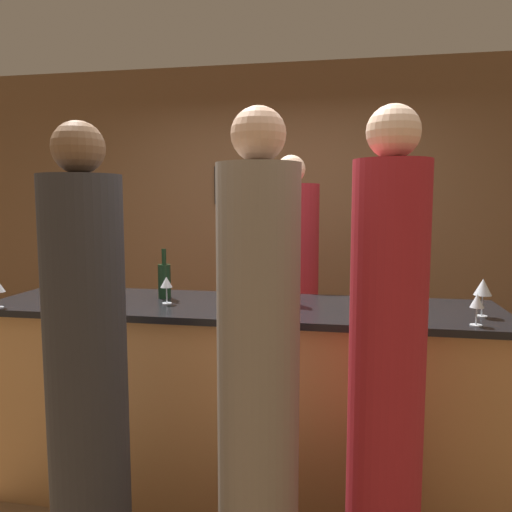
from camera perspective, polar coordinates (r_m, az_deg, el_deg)
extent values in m
plane|color=brown|center=(3.07, -1.84, -25.24)|extent=(14.00, 14.00, 0.00)
cube|color=brown|center=(4.49, 3.17, 3.63)|extent=(8.00, 0.06, 2.80)
cube|color=black|center=(4.51, -2.01, 8.10)|extent=(0.44, 0.02, 0.34)
cube|color=silver|center=(4.50, -2.04, 8.10)|extent=(0.39, 0.00, 0.29)
cube|color=#B27F4C|center=(2.84, -1.87, -16.39)|extent=(2.65, 0.66, 1.02)
cube|color=black|center=(2.68, -1.91, -5.90)|extent=(2.71, 0.72, 0.04)
cylinder|color=maroon|center=(3.49, 3.91, -6.06)|extent=(0.39, 0.39, 1.72)
sphere|color=beige|center=(3.42, 4.03, 9.84)|extent=(0.19, 0.19, 0.19)
cylinder|color=#2D2D33|center=(2.15, -18.69, -14.49)|extent=(0.31, 0.31, 1.71)
sphere|color=brown|center=(2.03, -19.65, 11.60)|extent=(0.20, 0.20, 0.20)
cylinder|color=maroon|center=(2.01, 14.61, -15.12)|extent=(0.28, 0.28, 1.75)
sphere|color=beige|center=(1.89, 15.44, 13.54)|extent=(0.19, 0.19, 0.19)
cylinder|color=gray|center=(1.97, 0.27, -15.61)|extent=(0.31, 0.31, 1.74)
sphere|color=tan|center=(1.84, 0.28, 13.73)|extent=(0.20, 0.20, 0.20)
cylinder|color=black|center=(2.88, -10.42, -2.85)|extent=(0.07, 0.07, 0.19)
cylinder|color=black|center=(2.86, -10.48, -0.07)|extent=(0.03, 0.03, 0.09)
cylinder|color=black|center=(2.68, 3.76, -3.07)|extent=(0.07, 0.07, 0.23)
cylinder|color=black|center=(2.66, 3.78, 0.05)|extent=(0.03, 0.03, 0.07)
cylinder|color=silver|center=(2.79, 14.23, -3.15)|extent=(0.18, 0.18, 0.20)
cylinder|color=silver|center=(2.74, -20.15, -5.56)|extent=(0.05, 0.05, 0.00)
cylinder|color=silver|center=(2.74, -20.19, -4.62)|extent=(0.01, 0.01, 0.09)
cone|color=silver|center=(2.72, -20.25, -3.00)|extent=(0.07, 0.07, 0.07)
cylinder|color=silver|center=(2.58, 14.69, -6.10)|extent=(0.05, 0.05, 0.00)
cylinder|color=silver|center=(2.58, 14.72, -5.20)|extent=(0.01, 0.01, 0.08)
cone|color=silver|center=(2.56, 14.76, -3.58)|extent=(0.08, 0.08, 0.07)
cylinder|color=silver|center=(2.73, -10.15, -5.35)|extent=(0.05, 0.05, 0.00)
cylinder|color=silver|center=(2.72, -10.17, -4.42)|extent=(0.01, 0.01, 0.08)
cone|color=silver|center=(2.71, -10.20, -2.95)|extent=(0.06, 0.06, 0.06)
cylinder|color=silver|center=(2.62, 24.37, -6.28)|extent=(0.05, 0.05, 0.00)
cylinder|color=silver|center=(2.61, 24.42, -5.16)|extent=(0.01, 0.01, 0.10)
cone|color=silver|center=(2.60, 24.51, -3.24)|extent=(0.08, 0.08, 0.08)
cylinder|color=silver|center=(2.42, 23.83, -7.24)|extent=(0.05, 0.05, 0.00)
cylinder|color=silver|center=(2.42, 23.88, -6.30)|extent=(0.01, 0.01, 0.08)
cone|color=silver|center=(2.40, 23.95, -4.69)|extent=(0.06, 0.06, 0.06)
cylinder|color=silver|center=(2.62, -17.22, -6.02)|extent=(0.05, 0.05, 0.00)
cylinder|color=silver|center=(2.61, -17.25, -5.01)|extent=(0.01, 0.01, 0.09)
cone|color=silver|center=(2.59, -17.31, -3.38)|extent=(0.08, 0.08, 0.06)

